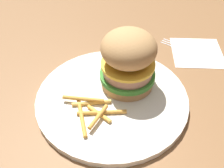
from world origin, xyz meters
TOP-DOWN VIEW (x-y plane):
  - ground_plane at (0.00, 0.00)m, footprint 1.60×1.60m
  - plate at (-0.02, 0.03)m, footprint 0.28×0.28m
  - sandwich at (-0.06, 0.05)m, footprint 0.10×0.10m
  - fries_pile at (0.03, 0.01)m, footprint 0.09×0.12m
  - napkin at (-0.21, 0.18)m, footprint 0.13×0.13m
  - fork at (-0.21, 0.18)m, footprint 0.07×0.17m

SIDE VIEW (x-z plane):
  - ground_plane at x=0.00m, z-range 0.00..0.00m
  - napkin at x=-0.21m, z-range 0.00..0.00m
  - fork at x=-0.21m, z-range 0.00..0.01m
  - plate at x=-0.02m, z-range 0.00..0.01m
  - fries_pile at x=0.03m, z-range 0.01..0.02m
  - sandwich at x=-0.06m, z-range 0.01..0.13m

